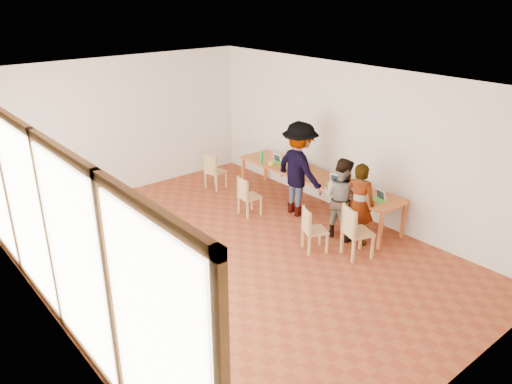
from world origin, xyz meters
TOP-DOWN VIEW (x-y plane):
  - ground at (0.00, 0.00)m, footprint 8.00×8.00m
  - wall_back at (0.00, 4.00)m, footprint 6.00×0.10m
  - wall_front at (0.00, -4.00)m, footprint 6.00×0.10m
  - wall_right at (3.00, 0.00)m, footprint 0.10×8.00m
  - window_wall at (-2.96, 0.00)m, footprint 0.10×8.00m
  - ceiling at (0.00, 0.00)m, footprint 6.00×8.00m
  - communal_table at (2.50, 0.50)m, footprint 0.80×4.00m
  - side_table at (-1.79, 1.57)m, footprint 0.90×0.90m
  - chair_near at (1.56, -1.31)m, footprint 0.56×0.56m
  - chair_mid at (1.16, -0.70)m, footprint 0.50×0.50m
  - chair_far at (1.23, 1.18)m, footprint 0.42×0.42m
  - chair_empty at (1.54, 2.77)m, footprint 0.47×0.47m
  - chair_spare at (-1.76, 2.27)m, footprint 0.45×0.45m
  - person_near at (2.03, -1.02)m, footprint 0.55×0.66m
  - person_mid at (2.00, -0.63)m, footprint 0.68×0.82m
  - person_far at (2.11, 0.58)m, footprint 0.83×1.31m
  - laptop_near at (2.47, -1.11)m, footprint 0.24×0.27m
  - laptop_mid at (2.49, -0.03)m, footprint 0.25×0.26m
  - laptop_far at (2.44, 1.63)m, footprint 0.22×0.25m
  - yellow_mug at (2.20, 1.53)m, footprint 0.18×0.18m
  - green_bottle at (2.16, 1.79)m, footprint 0.07×0.07m
  - clear_glass at (2.21, 1.55)m, footprint 0.07×0.07m
  - condiment_cup at (2.74, -0.30)m, footprint 0.08×0.08m
  - pink_phone at (2.82, -0.76)m, footprint 0.05×0.10m
  - black_pouch at (2.73, 1.18)m, footprint 0.16×0.26m

SIDE VIEW (x-z plane):
  - ground at x=0.00m, z-range 0.00..0.00m
  - chair_far at x=1.23m, z-range 0.28..0.72m
  - chair_mid at x=1.16m, z-range 0.28..0.72m
  - chair_empty at x=1.54m, z-range 0.29..0.74m
  - chair_spare at x=-1.76m, z-range 0.32..0.81m
  - chair_near at x=1.56m, z-range 0.33..0.82m
  - side_table at x=-1.79m, z-range 0.29..1.04m
  - communal_table at x=2.50m, z-range 0.33..1.08m
  - pink_phone at x=2.82m, z-range 0.75..0.76m
  - person_mid at x=2.00m, z-range 0.00..1.53m
  - person_near at x=2.03m, z-range 0.00..1.53m
  - condiment_cup at x=2.74m, z-range 0.75..0.81m
  - clear_glass at x=2.21m, z-range 0.75..0.84m
  - black_pouch at x=2.73m, z-range 0.75..0.84m
  - laptop_mid at x=2.49m, z-range 0.71..0.89m
  - yellow_mug at x=2.20m, z-range 0.75..0.86m
  - laptop_far at x=2.44m, z-range 0.70..0.91m
  - laptop_near at x=2.47m, z-range 0.70..0.91m
  - green_bottle at x=2.16m, z-range 0.75..1.03m
  - person_far at x=2.11m, z-range 0.00..1.93m
  - wall_back at x=0.00m, z-range 0.00..3.00m
  - wall_front at x=0.00m, z-range 0.00..3.00m
  - wall_right at x=3.00m, z-range 0.00..3.00m
  - window_wall at x=-2.96m, z-range 0.00..3.00m
  - ceiling at x=0.00m, z-range 3.00..3.04m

